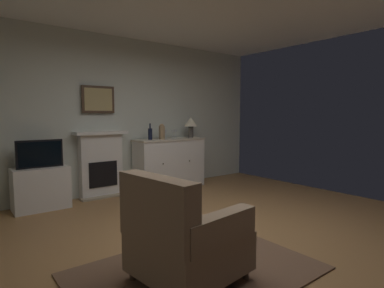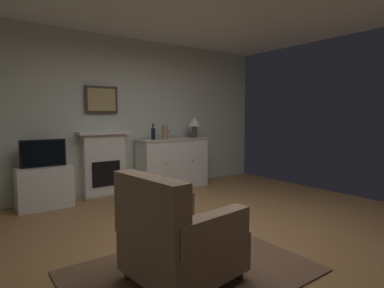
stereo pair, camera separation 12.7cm
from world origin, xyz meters
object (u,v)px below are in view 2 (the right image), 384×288
(sideboard_cabinet, at_px, (173,163))
(wine_glass_left, at_px, (169,132))
(wine_glass_right, at_px, (179,132))
(tv_cabinet, at_px, (44,187))
(framed_picture, at_px, (102,100))
(tv_set, at_px, (43,153))
(fireplace_unit, at_px, (104,164))
(armchair, at_px, (177,238))
(wine_bottle, at_px, (153,134))
(wine_glass_center, at_px, (176,132))
(vase_decorative, at_px, (165,132))
(table_lamp, at_px, (194,123))

(sideboard_cabinet, bearing_deg, wine_glass_left, 155.45)
(wine_glass_right, relative_size, tv_cabinet, 0.22)
(framed_picture, bearing_deg, tv_set, -166.69)
(fireplace_unit, height_order, armchair, fireplace_unit)
(wine_glass_right, bearing_deg, armchair, -123.79)
(framed_picture, bearing_deg, wine_bottle, -12.72)
(wine_glass_center, relative_size, vase_decorative, 0.59)
(table_lamp, distance_m, vase_decorative, 0.72)
(sideboard_cabinet, xyz_separation_m, tv_set, (-2.24, -0.01, 0.35))
(wine_glass_right, relative_size, vase_decorative, 0.59)
(framed_picture, relative_size, sideboard_cabinet, 0.41)
(tv_cabinet, relative_size, armchair, 0.82)
(sideboard_cabinet, distance_m, tv_set, 2.27)
(wine_glass_right, bearing_deg, tv_set, -179.20)
(sideboard_cabinet, xyz_separation_m, armchair, (-1.81, -2.91, -0.08))
(table_lamp, xyz_separation_m, vase_decorative, (-0.70, -0.05, -0.14))
(armchair, bearing_deg, wine_glass_left, 59.33)
(wine_glass_left, height_order, tv_cabinet, wine_glass_left)
(framed_picture, relative_size, tv_set, 0.89)
(tv_set, distance_m, armchair, 2.96)
(sideboard_cabinet, relative_size, wine_glass_center, 8.22)
(sideboard_cabinet, xyz_separation_m, wine_bottle, (-0.40, 0.03, 0.57))
(fireplace_unit, distance_m, vase_decorative, 1.21)
(wine_glass_center, distance_m, vase_decorative, 0.24)
(wine_glass_right, bearing_deg, framed_picture, 172.08)
(sideboard_cabinet, height_order, wine_glass_center, wine_glass_center)
(sideboard_cabinet, height_order, vase_decorative, vase_decorative)
(wine_glass_center, xyz_separation_m, wine_glass_right, (0.11, 0.07, 0.00))
(fireplace_unit, distance_m, framed_picture, 1.08)
(wine_glass_center, xyz_separation_m, vase_decorative, (-0.24, -0.00, 0.02))
(fireplace_unit, bearing_deg, wine_glass_center, -9.84)
(wine_glass_left, height_order, tv_set, wine_glass_left)
(table_lamp, distance_m, wine_glass_left, 0.59)
(sideboard_cabinet, bearing_deg, tv_set, -179.79)
(framed_picture, relative_size, tv_cabinet, 0.73)
(vase_decorative, bearing_deg, sideboard_cabinet, 14.10)
(sideboard_cabinet, distance_m, tv_cabinet, 2.24)
(table_lamp, height_order, wine_glass_right, table_lamp)
(sideboard_cabinet, xyz_separation_m, table_lamp, (0.50, 0.00, 0.74))
(fireplace_unit, relative_size, vase_decorative, 3.91)
(wine_glass_center, bearing_deg, fireplace_unit, 170.16)
(wine_glass_right, height_order, tv_cabinet, wine_glass_right)
(sideboard_cabinet, height_order, wine_glass_right, wine_glass_right)
(wine_bottle, relative_size, tv_cabinet, 0.39)
(wine_glass_center, relative_size, armchair, 0.18)
(table_lamp, xyz_separation_m, wine_glass_left, (-0.57, 0.03, -0.16))
(framed_picture, xyz_separation_m, wine_glass_center, (1.31, -0.27, -0.57))
(framed_picture, bearing_deg, tv_cabinet, -167.99)
(wine_glass_center, bearing_deg, wine_bottle, 170.17)
(wine_glass_left, height_order, vase_decorative, vase_decorative)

